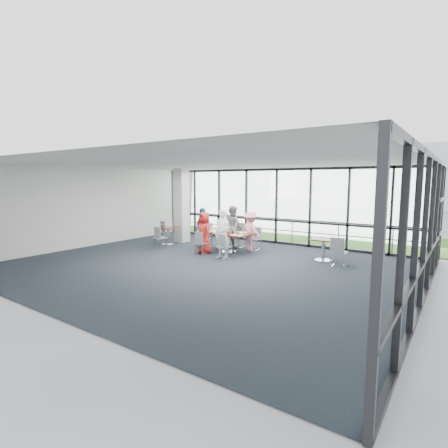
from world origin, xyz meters
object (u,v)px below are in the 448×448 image
Objects in this scene: chair_main_fl at (238,236)px; diner_near_right at (223,234)px; chair_main_nl at (201,243)px; chair_main_end at (205,236)px; chair_main_nr at (223,247)px; diner_end at (203,228)px; chair_main_fr at (254,239)px; main_table at (229,236)px; diner_far_left at (233,227)px; structural_column at (182,206)px; chair_spare_la at (160,238)px; diner_far_right at (251,231)px; chair_spare_lb at (161,233)px; diner_near_left at (204,233)px; side_table_right at (324,243)px; side_table_left at (168,230)px.

diner_near_right is at bearing 105.33° from chair_main_fl.
chair_main_end reaches higher than chair_main_nl.
chair_main_nr is at bearing 107.10° from chair_main_fl.
chair_main_fr is at bearing 110.28° from diner_end.
main_table is 1.10m from chair_main_fl.
diner_end is (-0.93, -0.76, -0.04)m from diner_far_left.
chair_spare_la is at bearing -76.68° from structural_column.
diner_far_right is at bearing 37.65° from chair_spare_la.
chair_main_nl reaches higher than main_table.
chair_main_end is 1.06× the size of chair_spare_lb.
diner_near_left is 1.28m from chair_main_end.
diner_near_right is 3.00m from chair_spare_la.
diner_end is at bearing 15.75° from chair_main_fr.
structural_column is 2.07m from chair_main_end.
structural_column reaches higher than diner_far_left.
diner_end is 1.89× the size of chair_main_fr.
structural_column is 4.03× the size of side_table_right.
chair_main_fr is at bearing 168.33° from chair_main_fl.
diner_far_right is at bearing 102.79° from chair_main_end.
diner_end is (1.60, 0.35, 0.18)m from side_table_left.
structural_column is 1.89× the size of diner_near_right.
chair_main_fr is (1.14, 1.66, -0.35)m from diner_near_left.
side_table_left is 0.60× the size of diner_end.
side_table_right is 3.38m from chair_main_nr.
chair_main_nl is 0.91× the size of chair_spare_lb.
diner_far_left is at bearing 115.47° from diner_near_right.
diner_end is 2.24m from chair_main_nr.
diner_near_right is at bearing 97.35° from diner_far_right.
chair_main_fr is (1.91, 0.75, -0.38)m from diner_end.
structural_column is 3.55× the size of chair_spare_lb.
diner_end is 2.19m from chair_spare_lb.
diner_near_right reaches higher than chair_spare_lb.
diner_near_right reaches higher than chair_main_fr.
diner_near_left is at bearing 39.14° from diner_end.
chair_main_end is at bearing 14.95° from side_table_left.
chair_spare_lb is at bearing -85.63° from diner_end.
chair_main_end reaches higher than chair_main_nr.
chair_main_fr is at bearing 110.04° from chair_main_end.
chair_spare_la is (-2.17, -1.92, -0.41)m from diner_far_left.
chair_main_end is at bearing -151.91° from chair_spare_lb.
chair_main_nr is (-2.93, -1.67, -0.20)m from side_table_right.
diner_far_left reaches higher than side_table_left.
chair_spare_lb is at bearing 40.33° from diner_far_left.
side_table_left is 3.43m from diner_near_right.
diner_near_left is 1.73× the size of chair_spare_lb.
diner_far_left reaches higher than chair_spare_la.
chair_main_fl reaches higher than chair_spare_la.
chair_main_end is (-0.76, 0.99, -0.30)m from diner_near_left.
chair_main_nr is 0.97× the size of chair_spare_la.
side_table_left is 1.68m from chair_main_end.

